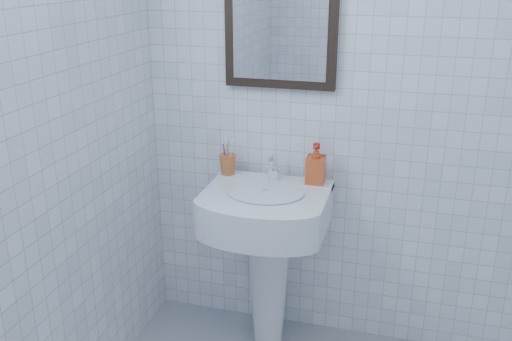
% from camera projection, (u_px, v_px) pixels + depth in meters
% --- Properties ---
extents(wall_back, '(2.20, 0.02, 2.50)m').
position_uv_depth(wall_back, '(385.00, 91.00, 2.46)').
color(wall_back, white).
rests_on(wall_back, ground).
extents(washbasin, '(0.54, 0.40, 0.84)m').
position_uv_depth(washbasin, '(268.00, 242.00, 2.62)').
color(washbasin, white).
rests_on(washbasin, ground).
extents(faucet, '(0.05, 0.11, 0.13)m').
position_uv_depth(faucet, '(274.00, 170.00, 2.60)').
color(faucet, white).
rests_on(faucet, washbasin).
extents(toothbrush_cup, '(0.08, 0.08, 0.09)m').
position_uv_depth(toothbrush_cup, '(228.00, 164.00, 2.68)').
color(toothbrush_cup, '#BA5D2C').
rests_on(toothbrush_cup, washbasin).
extents(soap_dispenser, '(0.08, 0.09, 0.18)m').
position_uv_depth(soap_dispenser, '(316.00, 163.00, 2.56)').
color(soap_dispenser, red).
rests_on(soap_dispenser, washbasin).
extents(wall_mirror, '(0.50, 0.04, 0.62)m').
position_uv_depth(wall_mirror, '(281.00, 17.00, 2.46)').
color(wall_mirror, black).
rests_on(wall_mirror, wall_back).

